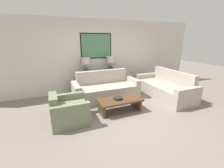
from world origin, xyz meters
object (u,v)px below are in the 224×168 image
(console_table, at_px, (99,82))
(coffee_table, at_px, (120,102))
(table_lamp_left, at_px, (86,64))
(armchair_near_back_wall, at_px, (68,111))
(couch_by_side, at_px, (165,88))
(table_lamp_right, at_px, (110,62))
(couch_by_back_wall, at_px, (105,89))
(decorative_bowl, at_px, (118,98))

(console_table, xyz_separation_m, coffee_table, (0.01, -1.81, -0.09))
(table_lamp_left, xyz_separation_m, coffee_table, (0.49, -1.81, -0.84))
(table_lamp_left, height_order, coffee_table, table_lamp_left)
(console_table, bearing_deg, armchair_near_back_wall, -126.98)
(couch_by_side, xyz_separation_m, coffee_table, (-1.96, -0.42, -0.03))
(console_table, distance_m, coffee_table, 1.81)
(table_lamp_right, relative_size, armchair_near_back_wall, 0.69)
(couch_by_back_wall, relative_size, armchair_near_back_wall, 2.53)
(console_table, relative_size, table_lamp_right, 2.27)
(couch_by_back_wall, distance_m, coffee_table, 1.11)
(table_lamp_right, xyz_separation_m, armchair_near_back_wall, (-1.85, -1.83, -0.83))
(decorative_bowl, bearing_deg, table_lamp_right, 74.16)
(coffee_table, bearing_deg, decorative_bowl, 168.95)
(couch_by_side, bearing_deg, couch_by_back_wall, 160.72)
(couch_by_back_wall, bearing_deg, table_lamp_left, 124.19)
(table_lamp_left, relative_size, couch_by_back_wall, 0.27)
(console_table, xyz_separation_m, decorative_bowl, (-0.04, -1.80, 0.03))
(couch_by_back_wall, xyz_separation_m, armchair_near_back_wall, (-1.38, -1.13, -0.02))
(couch_by_back_wall, distance_m, armchair_near_back_wall, 1.78)
(console_table, height_order, armchair_near_back_wall, armchair_near_back_wall)
(decorative_bowl, bearing_deg, console_table, 88.86)
(decorative_bowl, bearing_deg, coffee_table, -11.05)
(table_lamp_right, height_order, couch_by_back_wall, table_lamp_right)
(couch_by_side, bearing_deg, armchair_near_back_wall, -172.47)
(couch_by_back_wall, distance_m, decorative_bowl, 1.10)
(console_table, distance_m, couch_by_back_wall, 0.70)
(table_lamp_right, bearing_deg, table_lamp_left, 180.00)
(coffee_table, height_order, armchair_near_back_wall, armchair_near_back_wall)
(console_table, relative_size, couch_by_side, 0.62)
(coffee_table, xyz_separation_m, armchair_near_back_wall, (-1.39, -0.02, 0.01))
(table_lamp_right, bearing_deg, console_table, 180.00)
(couch_by_side, distance_m, coffee_table, 2.00)
(decorative_bowl, distance_m, armchair_near_back_wall, 1.35)
(couch_by_side, height_order, decorative_bowl, couch_by_side)
(decorative_bowl, height_order, armchair_near_back_wall, armchair_near_back_wall)
(couch_by_side, distance_m, decorative_bowl, 2.05)
(armchair_near_back_wall, bearing_deg, decorative_bowl, 1.39)
(table_lamp_right, relative_size, couch_by_back_wall, 0.27)
(couch_by_back_wall, xyz_separation_m, couch_by_side, (1.97, -0.69, 0.00))
(console_table, distance_m, armchair_near_back_wall, 2.29)
(armchair_near_back_wall, bearing_deg, table_lamp_left, 63.72)
(couch_by_side, bearing_deg, coffee_table, -167.88)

